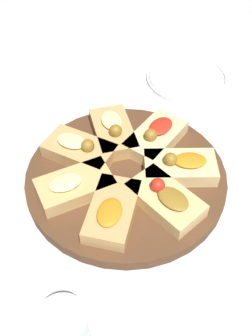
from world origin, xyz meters
name	(u,v)px	position (x,y,z in m)	size (l,w,h in m)	color
ground_plane	(126,181)	(0.00, 0.00, 0.00)	(3.00, 3.00, 0.00)	silver
serving_board	(126,177)	(0.00, 0.00, 0.01)	(0.42, 0.42, 0.02)	#51331E
focaccia_slice_0	(113,131)	(0.02, 0.11, 0.04)	(0.10, 0.16, 0.05)	tan
focaccia_slice_1	(79,150)	(-0.07, 0.08, 0.04)	(0.16, 0.16, 0.05)	tan
focaccia_slice_2	(74,186)	(-0.11, -0.01, 0.04)	(0.15, 0.09, 0.04)	tan
focaccia_slice_3	(112,211)	(-0.07, -0.09, 0.04)	(0.15, 0.17, 0.04)	tan
focaccia_slice_4	(165,199)	(0.04, -0.10, 0.04)	(0.13, 0.17, 0.05)	#DBB775
focaccia_slice_5	(180,166)	(0.10, -0.04, 0.04)	(0.17, 0.13, 0.05)	#E5C689
focaccia_slice_6	(156,137)	(0.10, 0.06, 0.04)	(0.17, 0.15, 0.05)	#E5C689
plate_right	(188,78)	(0.30, 0.27, 0.01)	(0.22, 0.22, 0.02)	white
water_glass	(65,333)	(-0.21, -0.28, 0.05)	(0.07, 0.07, 0.11)	silver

